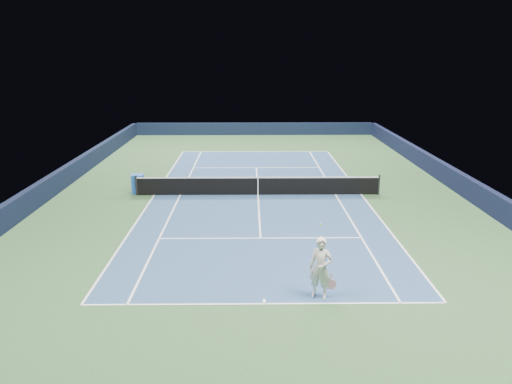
{
  "coord_description": "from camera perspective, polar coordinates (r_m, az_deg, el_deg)",
  "views": [
    {
      "loc": [
        -0.42,
        -25.38,
        7.3
      ],
      "look_at": [
        -0.14,
        -3.0,
        1.0
      ],
      "focal_mm": 35.0,
      "sensor_mm": 36.0,
      "label": 1
    }
  ],
  "objects": [
    {
      "name": "ground",
      "position": [
        26.41,
        0.22,
        -0.32
      ],
      "size": [
        40.0,
        40.0,
        0.0
      ],
      "primitive_type": "plane",
      "color": "#2A4C29",
      "rests_on": "ground"
    },
    {
      "name": "wall_far",
      "position": [
        45.7,
        -0.18,
        7.23
      ],
      "size": [
        22.0,
        0.35,
        1.1
      ],
      "primitive_type": "cube",
      "color": "black",
      "rests_on": "ground"
    },
    {
      "name": "wall_right",
      "position": [
        28.57,
        22.49,
        0.84
      ],
      "size": [
        0.35,
        40.0,
        1.1
      ],
      "primitive_type": "cube",
      "color": "black",
      "rests_on": "ground"
    },
    {
      "name": "wall_left",
      "position": [
        28.25,
        -22.31,
        0.7
      ],
      "size": [
        0.35,
        40.0,
        1.1
      ],
      "primitive_type": "cube",
      "color": "black",
      "rests_on": "ground"
    },
    {
      "name": "court_surface",
      "position": [
        26.41,
        0.22,
        -0.32
      ],
      "size": [
        10.97,
        23.77,
        0.01
      ],
      "primitive_type": "cube",
      "color": "navy",
      "rests_on": "ground"
    },
    {
      "name": "baseline_far",
      "position": [
        37.97,
        -0.07,
        4.65
      ],
      "size": [
        10.97,
        0.08,
        0.0
      ],
      "primitive_type": "cube",
      "color": "white",
      "rests_on": "ground"
    },
    {
      "name": "baseline_near",
      "position": [
        15.34,
        0.96,
        -12.66
      ],
      "size": [
        10.97,
        0.08,
        0.0
      ],
      "primitive_type": "cube",
      "color": "white",
      "rests_on": "ground"
    },
    {
      "name": "sideline_doubles_right",
      "position": [
        27.06,
        11.92,
        -0.26
      ],
      "size": [
        0.08,
        23.77,
        0.0
      ],
      "primitive_type": "cube",
      "color": "white",
      "rests_on": "ground"
    },
    {
      "name": "sideline_doubles_left",
      "position": [
        26.89,
        -11.55,
        -0.34
      ],
      "size": [
        0.08,
        23.77,
        0.0
      ],
      "primitive_type": "cube",
      "color": "white",
      "rests_on": "ground"
    },
    {
      "name": "sideline_singles_right",
      "position": [
        26.79,
        9.06,
        -0.27
      ],
      "size": [
        0.08,
        23.77,
        0.0
      ],
      "primitive_type": "cube",
      "color": "white",
      "rests_on": "ground"
    },
    {
      "name": "sideline_singles_left",
      "position": [
        26.66,
        -8.65,
        -0.33
      ],
      "size": [
        0.08,
        23.77,
        0.0
      ],
      "primitive_type": "cube",
      "color": "white",
      "rests_on": "ground"
    },
    {
      "name": "service_line_far",
      "position": [
        32.61,
        0.04,
        2.8
      ],
      "size": [
        8.23,
        0.08,
        0.0
      ],
      "primitive_type": "cube",
      "color": "white",
      "rests_on": "ground"
    },
    {
      "name": "service_line_near",
      "position": [
        20.33,
        0.52,
        -5.29
      ],
      "size": [
        8.23,
        0.08,
        0.0
      ],
      "primitive_type": "cube",
      "color": "white",
      "rests_on": "ground"
    },
    {
      "name": "center_service_line",
      "position": [
        26.41,
        0.22,
        -0.3
      ],
      "size": [
        0.08,
        12.8,
        0.0
      ],
      "primitive_type": "cube",
      "color": "white",
      "rests_on": "ground"
    },
    {
      "name": "center_mark_far",
      "position": [
        37.82,
        -0.07,
        4.61
      ],
      "size": [
        0.08,
        0.3,
        0.0
      ],
      "primitive_type": "cube",
      "color": "white",
      "rests_on": "ground"
    },
    {
      "name": "center_mark_near",
      "position": [
        15.47,
        0.95,
        -12.39
      ],
      "size": [
        0.08,
        0.3,
        0.0
      ],
      "primitive_type": "cube",
      "color": "white",
      "rests_on": "ground"
    },
    {
      "name": "tennis_net",
      "position": [
        26.27,
        0.23,
        0.74
      ],
      "size": [
        12.9,
        0.1,
        1.07
      ],
      "color": "black",
      "rests_on": "ground"
    },
    {
      "name": "sponsor_cube",
      "position": [
        27.32,
        -13.33,
        0.9
      ],
      "size": [
        0.67,
        0.62,
        1.03
      ],
      "color": "#1C50AB",
      "rests_on": "ground"
    },
    {
      "name": "tennis_player",
      "position": [
        15.43,
        7.41,
        -8.63
      ],
      "size": [
        0.91,
        1.38,
        2.05
      ],
      "color": "silver",
      "rests_on": "ground"
    }
  ]
}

